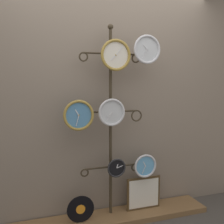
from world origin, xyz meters
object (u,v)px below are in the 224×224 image
object	(u,v)px
clock_bottom_center	(116,168)
clock_bottom_right	(145,166)
clock_middle_left	(79,115)
picture_frame	(144,193)
display_stand	(111,152)
clock_middle_center	(112,112)
clock_top_center	(116,55)
vinyl_record	(81,209)
clock_top_right	(147,50)

from	to	relation	value
clock_bottom_center	clock_bottom_right	size ratio (longest dim) A/B	0.77
clock_middle_left	picture_frame	size ratio (longest dim) A/B	0.77
clock_bottom_center	picture_frame	size ratio (longest dim) A/B	0.50
display_stand	clock_middle_center	bearing A→B (deg)	-102.26
picture_frame	clock_middle_left	bearing A→B (deg)	-176.18
clock_top_center	clock_middle_left	world-z (taller)	clock_top_center
display_stand	picture_frame	xyz separation A→B (m)	(0.39, -0.03, -0.50)
vinyl_record	clock_top_center	bearing A→B (deg)	0.92
clock_top_right	clock_middle_left	world-z (taller)	clock_top_right
clock_top_center	picture_frame	size ratio (longest dim) A/B	0.79
clock_top_right	clock_bottom_center	xyz separation A→B (m)	(-0.33, 0.03, -1.25)
clock_middle_left	clock_top_right	bearing A→B (deg)	-2.54
clock_top_center	vinyl_record	bearing A→B (deg)	-179.08
display_stand	clock_bottom_center	distance (m)	0.18
clock_top_center	clock_bottom_right	xyz separation A→B (m)	(0.35, 0.00, -1.19)
clock_top_right	clock_middle_center	xyz separation A→B (m)	(-0.39, 0.01, -0.65)
clock_middle_center	clock_bottom_right	size ratio (longest dim) A/B	1.08
clock_bottom_center	vinyl_record	distance (m)	0.56
clock_top_center	clock_top_right	distance (m)	0.34
display_stand	clock_top_right	size ratio (longest dim) A/B	6.94
clock_top_right	clock_bottom_center	world-z (taller)	clock_top_right
picture_frame	vinyl_record	bearing A→B (deg)	-174.96
clock_middle_center	vinyl_record	distance (m)	1.05
clock_bottom_right	vinyl_record	size ratio (longest dim) A/B	0.93
clock_middle_center	vinyl_record	xyz separation A→B (m)	(-0.34, 0.01, -1.00)
clock_bottom_center	picture_frame	world-z (taller)	clock_bottom_center
clock_top_center	clock_bottom_center	bearing A→B (deg)	19.55
clock_middle_left	clock_bottom_center	xyz separation A→B (m)	(0.40, -0.01, -0.58)
picture_frame	clock_top_right	bearing A→B (deg)	-106.37
display_stand	clock_top_right	bearing A→B (deg)	-17.55
display_stand	clock_bottom_right	xyz separation A→B (m)	(0.37, -0.09, -0.16)
clock_middle_left	clock_bottom_center	world-z (taller)	clock_middle_left
clock_top_center	clock_middle_center	xyz separation A→B (m)	(-0.05, -0.02, -0.58)
clock_middle_left	picture_frame	world-z (taller)	clock_middle_left
clock_middle_left	vinyl_record	distance (m)	0.98
display_stand	clock_bottom_right	bearing A→B (deg)	-13.51
clock_bottom_center	clock_middle_center	bearing A→B (deg)	-162.22
clock_top_right	display_stand	bearing A→B (deg)	162.45
clock_bottom_center	picture_frame	distance (m)	0.50
clock_top_right	vinyl_record	world-z (taller)	clock_top_right
display_stand	clock_top_center	world-z (taller)	display_stand
clock_middle_center	vinyl_record	bearing A→B (deg)	178.43
clock_top_center	clock_middle_left	xyz separation A→B (m)	(-0.39, 0.01, -0.60)
clock_middle_center	vinyl_record	world-z (taller)	clock_middle_center
vinyl_record	picture_frame	distance (m)	0.75
clock_top_right	clock_bottom_center	size ratio (longest dim) A/B	1.48
display_stand	vinyl_record	bearing A→B (deg)	-164.62
clock_top_right	clock_middle_center	world-z (taller)	clock_top_right
clock_top_right	clock_middle_center	bearing A→B (deg)	178.94
clock_middle_left	clock_bottom_right	world-z (taller)	clock_middle_left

